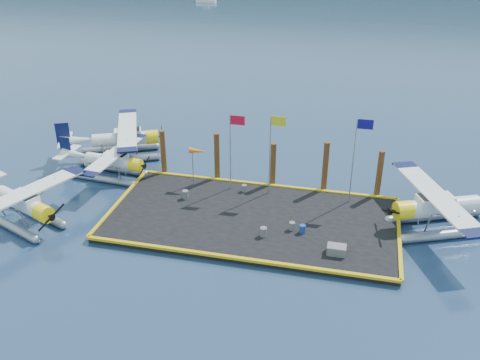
# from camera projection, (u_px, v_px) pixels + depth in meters

# --- Properties ---
(ground) EXTENTS (4000.00, 4000.00, 0.00)m
(ground) POSITION_uv_depth(u_px,v_px,m) (252.00, 222.00, 37.66)
(ground) COLOR #192E4B
(ground) RESTS_ON ground
(dock) EXTENTS (20.00, 10.00, 0.40)m
(dock) POSITION_uv_depth(u_px,v_px,m) (252.00, 220.00, 37.57)
(dock) COLOR black
(dock) RESTS_ON ground
(dock_bumpers) EXTENTS (20.25, 10.25, 0.18)m
(dock_bumpers) POSITION_uv_depth(u_px,v_px,m) (252.00, 216.00, 37.44)
(dock_bumpers) COLOR #C49D0B
(dock_bumpers) RESTS_ON dock
(seaplane_a) EXTENTS (8.86, 9.35, 3.40)m
(seaplane_a) POSITION_uv_depth(u_px,v_px,m) (22.00, 205.00, 36.83)
(seaplane_a) COLOR gray
(seaplane_a) RESTS_ON ground
(seaplane_b) EXTENTS (7.73, 8.53, 3.02)m
(seaplane_b) POSITION_uv_depth(u_px,v_px,m) (112.00, 163.00, 43.17)
(seaplane_b) COLOR gray
(seaplane_b) RESTS_ON ground
(seaplane_c) EXTENTS (9.20, 9.67, 3.53)m
(seaplane_c) POSITION_uv_depth(u_px,v_px,m) (124.00, 141.00, 46.68)
(seaplane_c) COLOR gray
(seaplane_c) RESTS_ON ground
(seaplane_d) EXTENTS (9.61, 10.11, 3.69)m
(seaplane_d) POSITION_uv_depth(u_px,v_px,m) (439.00, 209.00, 36.07)
(seaplane_d) COLOR gray
(seaplane_d) RESTS_ON ground
(drum_0) EXTENTS (0.45, 0.45, 0.64)m
(drum_0) POSITION_uv_depth(u_px,v_px,m) (185.00, 195.00, 39.73)
(drum_0) COLOR #57575C
(drum_0) RESTS_ON dock
(drum_1) EXTENTS (0.41, 0.41, 0.57)m
(drum_1) POSITION_uv_depth(u_px,v_px,m) (302.00, 229.00, 35.59)
(drum_1) COLOR navy
(drum_1) RESTS_ON dock
(drum_2) EXTENTS (0.41, 0.41, 0.57)m
(drum_2) POSITION_uv_depth(u_px,v_px,m) (292.00, 226.00, 35.90)
(drum_2) COLOR #57575C
(drum_2) RESTS_ON dock
(drum_3) EXTENTS (0.46, 0.46, 0.64)m
(drum_3) POSITION_uv_depth(u_px,v_px,m) (263.00, 232.00, 35.20)
(drum_3) COLOR #57575C
(drum_3) RESTS_ON dock
(drum_5) EXTENTS (0.39, 0.39, 0.55)m
(drum_5) POSITION_uv_depth(u_px,v_px,m) (244.00, 188.00, 40.71)
(drum_5) COLOR #57575C
(drum_5) RESTS_ON dock
(crate) EXTENTS (1.18, 0.79, 0.59)m
(crate) POSITION_uv_depth(u_px,v_px,m) (337.00, 250.00, 33.43)
(crate) COLOR #57575C
(crate) RESTS_ON dock
(flagpole_red) EXTENTS (1.14, 0.08, 6.00)m
(flagpole_red) POSITION_uv_depth(u_px,v_px,m) (233.00, 141.00, 39.39)
(flagpole_red) COLOR gray
(flagpole_red) RESTS_ON dock
(flagpole_yellow) EXTENTS (1.14, 0.08, 6.20)m
(flagpole_yellow) POSITION_uv_depth(u_px,v_px,m) (273.00, 143.00, 38.73)
(flagpole_yellow) COLOR gray
(flagpole_yellow) RESTS_ON dock
(flagpole_blue) EXTENTS (1.14, 0.08, 6.50)m
(flagpole_blue) POSITION_uv_depth(u_px,v_px,m) (357.00, 149.00, 37.43)
(flagpole_blue) COLOR gray
(flagpole_blue) RESTS_ON dock
(windsock) EXTENTS (1.40, 0.44, 3.12)m
(windsock) POSITION_uv_depth(u_px,v_px,m) (198.00, 152.00, 40.49)
(windsock) COLOR gray
(windsock) RESTS_ON dock
(piling_0) EXTENTS (0.44, 0.44, 4.00)m
(piling_0) POSITION_uv_depth(u_px,v_px,m) (163.00, 154.00, 43.14)
(piling_0) COLOR #422512
(piling_0) RESTS_ON ground
(piling_1) EXTENTS (0.44, 0.44, 4.20)m
(piling_1) POSITION_uv_depth(u_px,v_px,m) (217.00, 158.00, 42.18)
(piling_1) COLOR #422512
(piling_1) RESTS_ON ground
(piling_2) EXTENTS (0.44, 0.44, 3.80)m
(piling_2) POSITION_uv_depth(u_px,v_px,m) (273.00, 166.00, 41.35)
(piling_2) COLOR #422512
(piling_2) RESTS_ON ground
(piling_3) EXTENTS (0.44, 0.44, 4.30)m
(piling_3) POSITION_uv_depth(u_px,v_px,m) (325.00, 168.00, 40.42)
(piling_3) COLOR #422512
(piling_3) RESTS_ON ground
(piling_4) EXTENTS (0.44, 0.44, 4.00)m
(piling_4) POSITION_uv_depth(u_px,v_px,m) (379.00, 176.00, 39.68)
(piling_4) COLOR #422512
(piling_4) RESTS_ON ground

